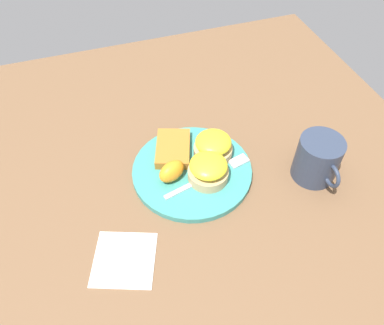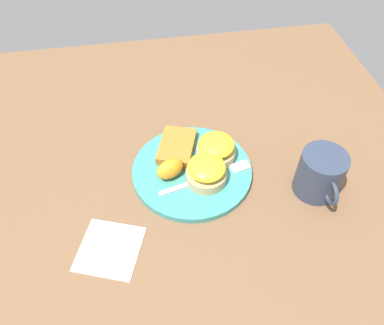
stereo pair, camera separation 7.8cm
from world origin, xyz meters
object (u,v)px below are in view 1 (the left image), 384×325
(sandwich_benedict_left, at_px, (208,170))
(fork, at_px, (213,174))
(hashbrown_patty, at_px, (173,148))
(orange_wedge, at_px, (172,171))
(cup, at_px, (317,159))
(sandwich_benedict_right, at_px, (213,146))

(sandwich_benedict_left, xyz_separation_m, fork, (-0.00, 0.01, -0.02))
(hashbrown_patty, relative_size, orange_wedge, 1.76)
(sandwich_benedict_left, relative_size, cup, 0.69)
(sandwich_benedict_left, relative_size, orange_wedge, 1.41)
(sandwich_benedict_right, distance_m, orange_wedge, 0.11)
(hashbrown_patty, distance_m, fork, 0.11)
(sandwich_benedict_right, height_order, hashbrown_patty, sandwich_benedict_right)
(hashbrown_patty, bearing_deg, orange_wedge, -18.38)
(sandwich_benedict_left, xyz_separation_m, sandwich_benedict_right, (-0.06, 0.03, 0.00))
(hashbrown_patty, height_order, fork, hashbrown_patty)
(sandwich_benedict_right, relative_size, hashbrown_patty, 0.80)
(cup, bearing_deg, sandwich_benedict_left, -103.37)
(fork, relative_size, cup, 1.66)
(orange_wedge, xyz_separation_m, cup, (0.08, 0.29, 0.01))
(hashbrown_patty, relative_size, fork, 0.52)
(sandwich_benedict_left, height_order, sandwich_benedict_right, same)
(hashbrown_patty, xyz_separation_m, orange_wedge, (0.07, -0.02, 0.01))
(sandwich_benedict_left, xyz_separation_m, hashbrown_patty, (-0.09, -0.05, -0.02))
(sandwich_benedict_left, height_order, fork, sandwich_benedict_left)
(hashbrown_patty, bearing_deg, sandwich_benedict_right, 65.72)
(sandwich_benedict_left, relative_size, fork, 0.42)
(cup, bearing_deg, orange_wedge, -104.44)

